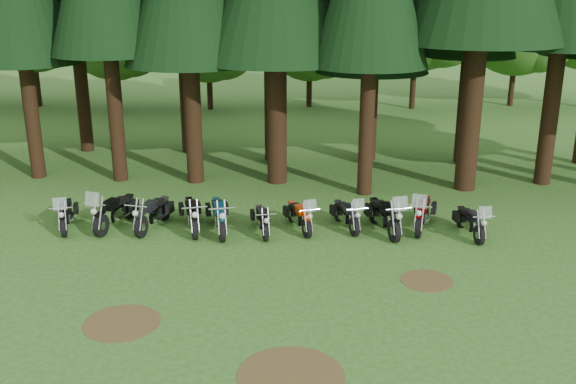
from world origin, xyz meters
The scene contains 21 objects.
ground centered at (0.00, 0.00, 0.00)m, with size 120.00×120.00×0.00m, color #2A5F18.
decid_1 centered at (-15.99, 25.76, 5.83)m, with size 7.91×7.69×9.88m.
decid_2 centered at (-10.43, 24.78, 4.95)m, with size 6.72×6.53×8.40m.
decid_3 centered at (-4.71, 25.13, 4.51)m, with size 6.12×5.95×7.65m.
decid_4 centered at (1.58, 26.32, 4.37)m, with size 5.93×5.76×7.41m.
decid_5 centered at (8.29, 25.71, 6.23)m, with size 8.45×8.21×10.56m.
decid_6 centered at (14.85, 27.01, 5.20)m, with size 7.06×6.86×8.82m.
dirt_patch_0 centered at (-3.00, -2.00, 0.01)m, with size 1.80×1.80×0.01m, color #4C3D1E.
dirt_patch_1 centered at (4.50, 0.50, 0.01)m, with size 1.40×1.40×0.01m, color #4C3D1E.
dirt_patch_2 centered at (1.00, -4.00, 0.01)m, with size 2.20×2.20×0.01m, color #4C3D1E.
motorcycle_0 centered at (-6.48, 4.01, 0.46)m, with size 0.80×2.18×1.38m.
motorcycle_1 centered at (-4.93, 4.17, 0.52)m, with size 0.94×2.46×1.56m.
motorcycle_2 centered at (-3.68, 4.14, 0.49)m, with size 0.69×2.31×0.95m.
motorcycle_3 centered at (-2.41, 4.03, 0.49)m, with size 0.78×2.31×0.96m.
motorcycle_4 centered at (-1.51, 3.90, 0.51)m, with size 0.72×2.41×0.99m.
motorcycle_5 centered at (-0.13, 3.84, 0.41)m, with size 0.54×1.96×0.80m.
motorcycle_6 centered at (1.04, 4.13, 0.45)m, with size 0.98×2.08×1.34m.
motorcycle_7 centered at (2.55, 4.32, 0.44)m, with size 0.89×2.06×1.32m.
motorcycle_8 centered at (3.73, 4.01, 0.53)m, with size 0.96×2.48×1.57m.
motorcycle_9 centered at (5.01, 4.38, 0.51)m, with size 0.98×2.38×1.51m.
motorcycle_10 centered at (6.39, 3.78, 0.44)m, with size 0.58×2.11×1.32m.
Camera 1 is at (1.31, -15.16, 7.48)m, focal length 40.00 mm.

